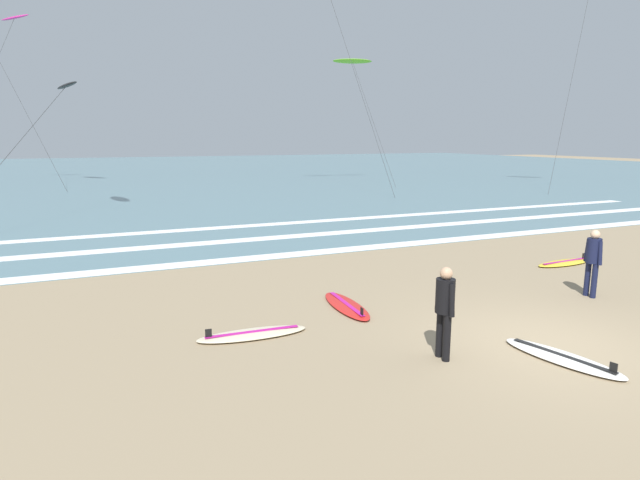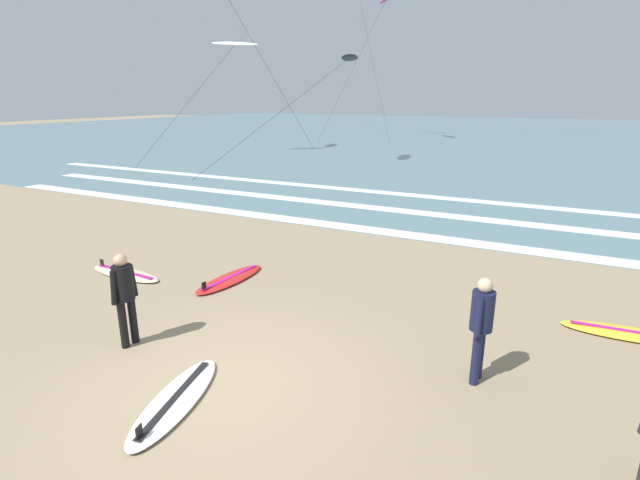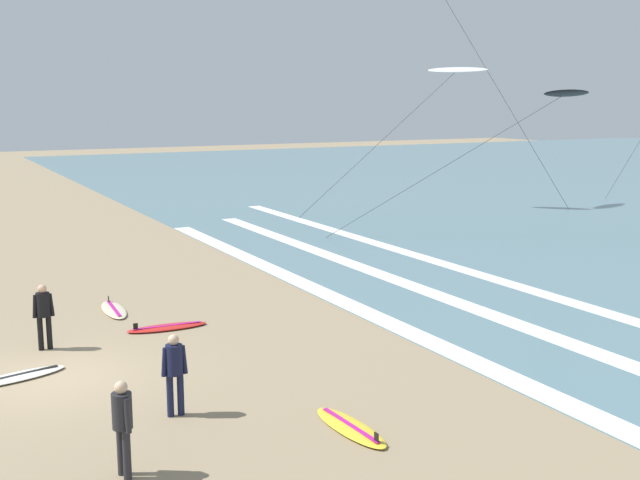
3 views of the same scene
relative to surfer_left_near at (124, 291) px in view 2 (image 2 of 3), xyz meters
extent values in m
plane|color=#937F60|center=(2.12, -0.22, -0.96)|extent=(160.00, 160.00, 0.00)
cube|color=slate|center=(2.12, 53.11, -0.95)|extent=(140.00, 90.00, 0.01)
cube|color=white|center=(3.12, 8.51, -0.94)|extent=(38.05, 0.73, 0.01)
cube|color=white|center=(3.26, 11.46, -0.94)|extent=(41.41, 0.74, 0.01)
cube|color=white|center=(0.84, 14.44, -0.94)|extent=(44.15, 0.69, 0.01)
cylinder|color=black|center=(0.00, 0.10, -0.55)|extent=(0.13, 0.13, 0.82)
cylinder|color=black|center=(0.00, -0.10, -0.55)|extent=(0.13, 0.13, 0.82)
cylinder|color=black|center=(0.00, 0.00, 0.15)|extent=(0.32, 0.32, 0.58)
cylinder|color=black|center=(0.00, 0.19, 0.13)|extent=(0.09, 0.14, 0.56)
cylinder|color=black|center=(0.00, -0.19, 0.13)|extent=(0.09, 0.14, 0.56)
sphere|color=tan|center=(0.00, 0.00, 0.54)|extent=(0.21, 0.21, 0.21)
cylinder|color=#141938|center=(5.33, 1.65, -0.55)|extent=(0.13, 0.13, 0.82)
cylinder|color=#141938|center=(5.32, 1.45, -0.55)|extent=(0.13, 0.13, 0.82)
cylinder|color=#141938|center=(5.33, 1.55, 0.15)|extent=(0.32, 0.32, 0.58)
cylinder|color=#141938|center=(5.34, 1.74, 0.13)|extent=(0.10, 0.14, 0.56)
cylinder|color=#141938|center=(5.31, 1.36, 0.13)|extent=(0.10, 0.14, 0.56)
sphere|color=#DBB28E|center=(5.33, 1.55, 0.54)|extent=(0.21, 0.21, 0.21)
ellipsoid|color=red|center=(-0.30, 3.09, -0.91)|extent=(0.72, 2.13, 0.09)
cube|color=#BF198C|center=(-0.30, 3.09, -0.86)|extent=(0.20, 1.79, 0.01)
cube|color=black|center=(-0.35, 2.27, -0.79)|extent=(0.02, 0.12, 0.16)
ellipsoid|color=beige|center=(-2.68, 2.26, -0.91)|extent=(2.13, 0.71, 0.09)
cube|color=#BF198C|center=(-2.68, 2.26, -0.86)|extent=(1.79, 0.19, 0.01)
cube|color=black|center=(-3.50, 2.30, -0.79)|extent=(0.12, 0.02, 0.16)
ellipsoid|color=yellow|center=(7.43, 4.16, -0.91)|extent=(2.13, 0.72, 0.09)
cube|color=#BF198C|center=(7.43, 4.16, -0.86)|extent=(1.79, 0.20, 0.01)
ellipsoid|color=silver|center=(1.81, -0.87, -0.91)|extent=(1.08, 2.18, 0.09)
cube|color=black|center=(1.81, -0.87, -0.86)|extent=(0.52, 1.76, 0.01)
cube|color=black|center=(2.00, -1.66, -0.79)|extent=(0.04, 0.12, 0.16)
ellipsoid|color=#CC2384|center=(-9.43, 37.70, 11.00)|extent=(2.50, 3.05, 0.43)
cylinder|color=#333333|center=(-11.99, 36.23, 5.02)|extent=(5.15, 2.96, 11.97)
cylinder|color=#333333|center=(-10.31, 36.27, 7.35)|extent=(6.82, 6.42, 16.63)
cylinder|color=#333333|center=(-14.61, 25.36, 6.44)|extent=(5.30, 7.65, 14.81)
ellipsoid|color=black|center=(-6.06, 22.60, 5.23)|extent=(1.41, 3.29, 0.43)
cylinder|color=#333333|center=(-8.23, 17.91, 2.14)|extent=(4.35, 9.41, 6.21)
ellipsoid|color=white|center=(-15.17, 23.78, 6.52)|extent=(2.81, 2.81, 0.43)
cylinder|color=#333333|center=(-15.59, 19.22, 2.78)|extent=(0.86, 9.12, 7.49)
camera|label=1|loc=(-5.23, -6.88, 2.74)|focal=29.53mm
camera|label=2|loc=(6.09, -4.92, 3.02)|focal=26.81mm
camera|label=3|loc=(18.98, -2.56, 4.96)|focal=43.81mm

